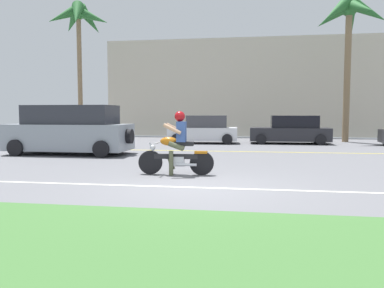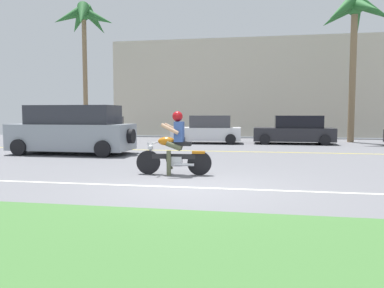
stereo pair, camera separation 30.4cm
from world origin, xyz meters
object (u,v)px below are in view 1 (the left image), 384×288
object	(u,v)px
palm_tree_0	(349,19)
palm_tree_1	(79,23)
motorcyclist	(177,148)
parked_car_2	(291,130)
parked_car_1	(204,130)
motorcyclist_distant	(99,137)
suv_nearby	(70,131)
parked_car_0	(93,131)

from	to	relation	value
palm_tree_0	palm_tree_1	size ratio (longest dim) A/B	0.96
motorcyclist	palm_tree_0	world-z (taller)	palm_tree_0
palm_tree_1	motorcyclist	bearing A→B (deg)	-56.45
parked_car_2	palm_tree_0	size ratio (longest dim) A/B	0.50
parked_car_1	motorcyclist_distant	world-z (taller)	parked_car_1
parked_car_1	motorcyclist_distant	bearing A→B (deg)	-135.60
motorcyclist	parked_car_2	xyz separation A→B (m)	(4.09, 11.41, -0.01)
suv_nearby	palm_tree_1	size ratio (longest dim) A/B	0.58
parked_car_2	motorcyclist	bearing A→B (deg)	-109.71
suv_nearby	palm_tree_0	distance (m)	16.45
parked_car_0	palm_tree_1	xyz separation A→B (m)	(-2.56, 4.15, 6.75)
parked_car_2	motorcyclist_distant	size ratio (longest dim) A/B	2.62
motorcyclist	palm_tree_0	distance (m)	16.29
palm_tree_1	motorcyclist_distant	xyz separation A→B (m)	(4.13, -7.04, -6.88)
motorcyclist	palm_tree_1	xyz separation A→B (m)	(-9.10, 13.72, 6.72)
motorcyclist_distant	suv_nearby	bearing A→B (deg)	-97.32
parked_car_1	palm_tree_1	xyz separation A→B (m)	(-8.47, 2.79, 6.73)
parked_car_2	palm_tree_1	world-z (taller)	palm_tree_1
palm_tree_1	motorcyclist_distant	distance (m)	10.67
palm_tree_1	motorcyclist_distant	size ratio (longest dim) A/B	5.43
motorcyclist_distant	palm_tree_0	bearing A→B (deg)	27.66
parked_car_1	palm_tree_0	world-z (taller)	palm_tree_0
parked_car_1	motorcyclist	bearing A→B (deg)	-86.72
parked_car_0	parked_car_1	xyz separation A→B (m)	(5.91, 1.37, 0.02)
palm_tree_0	motorcyclist_distant	xyz separation A→B (m)	(-12.32, -6.46, -6.38)
suv_nearby	parked_car_1	world-z (taller)	suv_nearby
parked_car_2	palm_tree_1	bearing A→B (deg)	170.08
motorcyclist_distant	palm_tree_1	bearing A→B (deg)	120.41
parked_car_1	parked_car_2	bearing A→B (deg)	5.80
motorcyclist	suv_nearby	bearing A→B (deg)	139.81
motorcyclist	palm_tree_1	bearing A→B (deg)	123.55
palm_tree_0	parked_car_2	bearing A→B (deg)	-152.09
suv_nearby	parked_car_0	xyz separation A→B (m)	(-1.28, 5.12, -0.27)
palm_tree_1	motorcyclist_distant	bearing A→B (deg)	-59.59
motorcyclist	parked_car_1	bearing A→B (deg)	93.28
motorcyclist	parked_car_2	size ratio (longest dim) A/B	0.48
palm_tree_0	parked_car_1	bearing A→B (deg)	-164.53
parked_car_0	motorcyclist_distant	size ratio (longest dim) A/B	2.45
suv_nearby	parked_car_2	distance (m)	11.66
motorcyclist	motorcyclist_distant	bearing A→B (deg)	126.63
palm_tree_1	parked_car_0	bearing A→B (deg)	-58.35
parked_car_0	motorcyclist_distant	bearing A→B (deg)	-61.44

